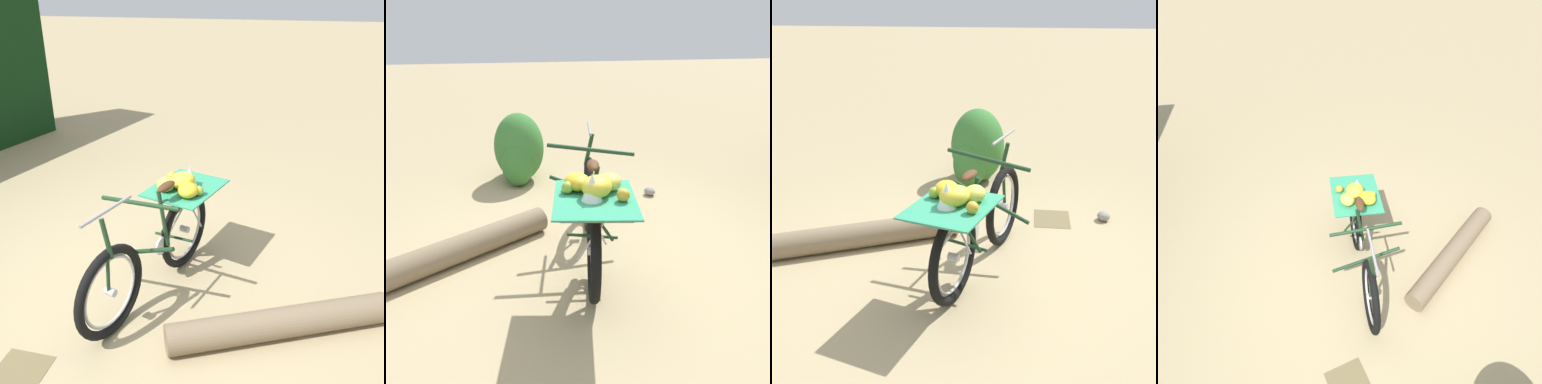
{
  "view_description": "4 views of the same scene",
  "coord_description": "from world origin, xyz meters",
  "views": [
    {
      "loc": [
        -2.92,
        -1.2,
        2.42
      ],
      "look_at": [
        0.41,
        -0.42,
        0.79
      ],
      "focal_mm": 41.31,
      "sensor_mm": 36.0,
      "label": 1
    },
    {
      "loc": [
        2.66,
        -1.14,
        1.75
      ],
      "look_at": [
        0.35,
        -0.41,
        0.77
      ],
      "focal_mm": 35.45,
      "sensor_mm": 36.0,
      "label": 2
    },
    {
      "loc": [
        3.74,
        0.15,
        2.18
      ],
      "look_at": [
        0.37,
        -0.28,
        0.84
      ],
      "focal_mm": 47.67,
      "sensor_mm": 36.0,
      "label": 3
    },
    {
      "loc": [
        -2.17,
        0.95,
        3.44
      ],
      "look_at": [
        0.46,
        -0.25,
        0.88
      ],
      "focal_mm": 32.63,
      "sensor_mm": 36.0,
      "label": 4
    }
  ],
  "objects": [
    {
      "name": "ground_plane",
      "position": [
        0.0,
        0.0,
        0.0
      ],
      "size": [
        60.0,
        60.0,
        0.0
      ],
      "primitive_type": "plane",
      "color": "tan"
    },
    {
      "name": "fallen_log",
      "position": [
        -0.28,
        -1.26,
        0.12
      ],
      "size": [
        0.95,
        1.66,
        0.23
      ],
      "primitive_type": "cylinder",
      "rotation": [
        0.0,
        1.57,
        -1.13
      ],
      "color": "#7F6B51",
      "rests_on": "ground_plane"
    },
    {
      "name": "bicycle",
      "position": [
        0.1,
        -0.22,
        0.49
      ],
      "size": [
        1.79,
        0.92,
        1.03
      ],
      "rotation": [
        0.0,
        0.0,
        2.84
      ],
      "color": "black",
      "rests_on": "ground_plane"
    }
  ]
}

